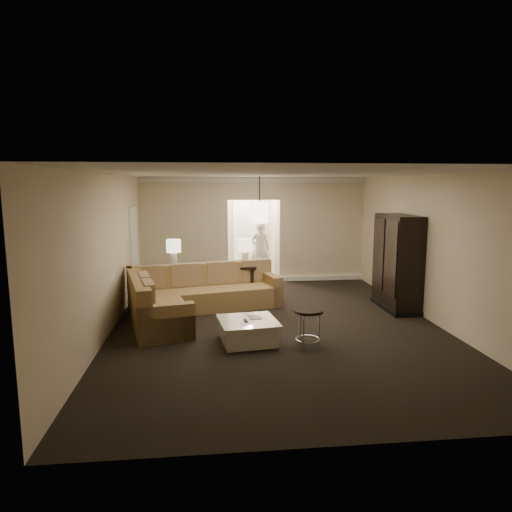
{
  "coord_description": "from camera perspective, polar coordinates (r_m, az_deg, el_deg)",
  "views": [
    {
      "loc": [
        -1.26,
        -8.12,
        2.61
      ],
      "look_at": [
        -0.25,
        1.2,
        1.13
      ],
      "focal_mm": 32.0,
      "sensor_mm": 36.0,
      "label": 1
    }
  ],
  "objects": [
    {
      "name": "wall_left",
      "position": [
        8.39,
        -18.08,
        0.21
      ],
      "size": [
        0.04,
        8.0,
        2.8
      ],
      "primitive_type": "cube",
      "color": "beige",
      "rests_on": "ground"
    },
    {
      "name": "ceiling",
      "position": [
        8.22,
        2.68,
        10.26
      ],
      "size": [
        6.0,
        8.0,
        0.02
      ],
      "primitive_type": "cube",
      "color": "silver",
      "rests_on": "wall_back"
    },
    {
      "name": "armoire",
      "position": [
        10.0,
        17.18,
        -1.0
      ],
      "size": [
        0.59,
        1.38,
        1.99
      ],
      "color": "black",
      "rests_on": "ground"
    },
    {
      "name": "crown_molding",
      "position": [
        12.14,
        -0.23,
        9.51
      ],
      "size": [
        6.0,
        0.1,
        0.12
      ],
      "primitive_type": "cube",
      "color": "white",
      "rests_on": "wall_back"
    },
    {
      "name": "baseboard",
      "position": [
        12.4,
        -0.23,
        -2.93
      ],
      "size": [
        6.0,
        0.1,
        0.12
      ],
      "primitive_type": "cube",
      "color": "white",
      "rests_on": "ground"
    },
    {
      "name": "wall_front",
      "position": [
        4.48,
        10.5,
        -6.88
      ],
      "size": [
        6.0,
        0.04,
        2.8
      ],
      "primitive_type": "cube",
      "color": "beige",
      "rests_on": "ground"
    },
    {
      "name": "table_lamp_right",
      "position": [
        10.23,
        -1.36,
        1.02
      ],
      "size": [
        0.32,
        0.32,
        0.61
      ],
      "color": "silver",
      "rests_on": "console_table"
    },
    {
      "name": "ground",
      "position": [
        8.62,
        2.54,
        -8.68
      ],
      "size": [
        8.0,
        8.0,
        0.0
      ],
      "primitive_type": "plane",
      "color": "black",
      "rests_on": "ground"
    },
    {
      "name": "side_door",
      "position": [
        11.16,
        -14.94,
        0.6
      ],
      "size": [
        0.05,
        0.9,
        2.1
      ],
      "primitive_type": "cube",
      "color": "white",
      "rests_on": "ground"
    },
    {
      "name": "drink_table",
      "position": [
        7.51,
        6.52,
        -7.93
      ],
      "size": [
        0.49,
        0.49,
        0.61
      ],
      "rotation": [
        0.0,
        0.0,
        -0.06
      ],
      "color": "black",
      "rests_on": "ground"
    },
    {
      "name": "console_table",
      "position": [
        10.34,
        -5.75,
        -3.02
      ],
      "size": [
        2.07,
        0.53,
        0.8
      ],
      "rotation": [
        0.0,
        0.0,
        -0.03
      ],
      "color": "black",
      "rests_on": "ground"
    },
    {
      "name": "foyer",
      "position": [
        13.58,
        -0.84,
        3.41
      ],
      "size": [
        1.44,
        2.02,
        2.8
      ],
      "color": "silver",
      "rests_on": "ground"
    },
    {
      "name": "coffee_table",
      "position": [
        7.71,
        -1.01,
        -9.31
      ],
      "size": [
        1.05,
        1.05,
        0.39
      ],
      "rotation": [
        0.0,
        0.0,
        0.12
      ],
      "color": "silver",
      "rests_on": "ground"
    },
    {
      "name": "pendant_light",
      "position": [
        10.91,
        0.46,
        5.49
      ],
      "size": [
        0.38,
        0.38,
        1.09
      ],
      "color": "black",
      "rests_on": "ceiling"
    },
    {
      "name": "sectional_sofa",
      "position": [
        9.32,
        -8.06,
        -5.01
      ],
      "size": [
        3.3,
        3.06,
        0.94
      ],
      "rotation": [
        0.0,
        0.0,
        0.23
      ],
      "color": "brown",
      "rests_on": "ground"
    },
    {
      "name": "wall_back",
      "position": [
        12.25,
        -0.25,
        3.27
      ],
      "size": [
        6.0,
        0.04,
        2.8
      ],
      "primitive_type": "cube",
      "color": "beige",
      "rests_on": "ground"
    },
    {
      "name": "wall_right",
      "position": [
        9.25,
        21.3,
        0.81
      ],
      "size": [
        0.04,
        8.0,
        2.8
      ],
      "primitive_type": "cube",
      "color": "beige",
      "rests_on": "ground"
    },
    {
      "name": "person",
      "position": [
        13.1,
        0.51,
        1.24
      ],
      "size": [
        0.64,
        0.44,
        1.71
      ],
      "primitive_type": "imported",
      "rotation": [
        0.0,
        0.0,
        3.09
      ],
      "color": "beige",
      "rests_on": "ground"
    },
    {
      "name": "table_lamp_left",
      "position": [
        10.27,
        -10.26,
        0.91
      ],
      "size": [
        0.32,
        0.32,
        0.61
      ],
      "color": "silver",
      "rests_on": "console_table"
    }
  ]
}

